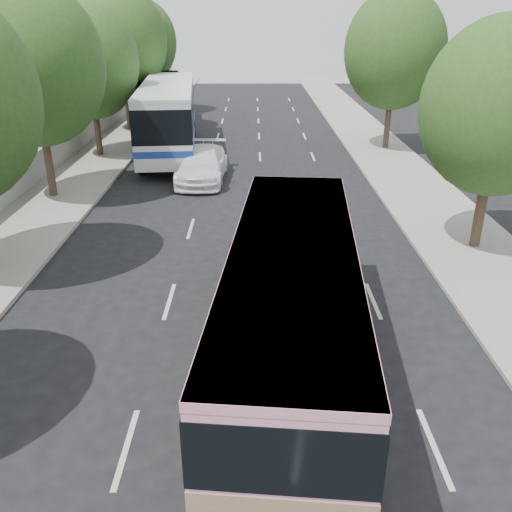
{
  "coord_description": "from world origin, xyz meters",
  "views": [
    {
      "loc": [
        0.64,
        -10.23,
        7.83
      ],
      "look_at": [
        0.69,
        3.72,
        1.6
      ],
      "focal_mm": 38.0,
      "sensor_mm": 36.0,
      "label": 1
    }
  ],
  "objects_px": {
    "pink_taxi": "(260,246)",
    "tour_coach_rear": "(158,100)",
    "white_pickup": "(202,165)",
    "tour_coach_front": "(169,112)",
    "pink_bus": "(292,297)"
  },
  "relations": [
    {
      "from": "pink_taxi",
      "to": "tour_coach_rear",
      "type": "xyz_separation_m",
      "value": [
        -7.12,
        23.78,
        1.41
      ]
    },
    {
      "from": "pink_taxi",
      "to": "tour_coach_rear",
      "type": "bearing_deg",
      "value": 113.78
    },
    {
      "from": "pink_taxi",
      "to": "white_pickup",
      "type": "height_order",
      "value": "white_pickup"
    },
    {
      "from": "white_pickup",
      "to": "tour_coach_front",
      "type": "height_order",
      "value": "tour_coach_front"
    },
    {
      "from": "pink_taxi",
      "to": "tour_coach_front",
      "type": "distance_m",
      "value": 17.66
    },
    {
      "from": "tour_coach_rear",
      "to": "pink_taxi",
      "type": "bearing_deg",
      "value": -78.2
    },
    {
      "from": "pink_bus",
      "to": "pink_taxi",
      "type": "xyz_separation_m",
      "value": [
        -0.65,
        5.93,
        -1.3
      ]
    },
    {
      "from": "pink_bus",
      "to": "tour_coach_rear",
      "type": "height_order",
      "value": "tour_coach_rear"
    },
    {
      "from": "tour_coach_front",
      "to": "tour_coach_rear",
      "type": "distance_m",
      "value": 7.25
    },
    {
      "from": "white_pickup",
      "to": "tour_coach_rear",
      "type": "relative_size",
      "value": 0.45
    },
    {
      "from": "pink_bus",
      "to": "white_pickup",
      "type": "relative_size",
      "value": 1.9
    },
    {
      "from": "white_pickup",
      "to": "tour_coach_rear",
      "type": "bearing_deg",
      "value": 110.46
    },
    {
      "from": "pink_bus",
      "to": "tour_coach_front",
      "type": "distance_m",
      "value": 23.47
    },
    {
      "from": "pink_taxi",
      "to": "tour_coach_front",
      "type": "xyz_separation_m",
      "value": [
        -5.32,
        16.76,
        1.68
      ]
    },
    {
      "from": "pink_taxi",
      "to": "white_pickup",
      "type": "distance_m",
      "value": 11.02
    }
  ]
}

